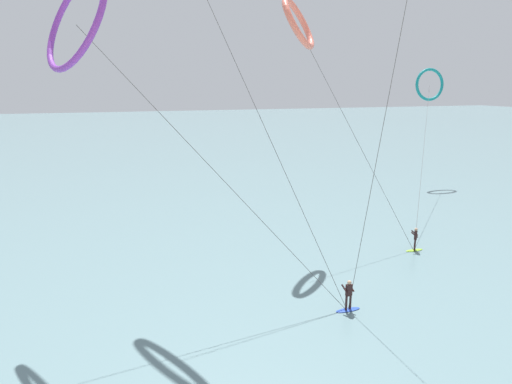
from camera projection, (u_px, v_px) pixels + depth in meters
The scene contains 6 objects.
sea_water at pixel (138, 136), 102.11m from camera, with size 400.00×200.00×0.08m, color slate.
surfer_lime at pixel (415, 241), 31.51m from camera, with size 1.40×0.73×1.70m.
surfer_cobalt at pixel (348, 297), 23.12m from camera, with size 1.40×0.62×1.70m.
kite_teal at pixel (430, 85), 51.91m from camera, with size 18.08×19.98×13.57m.
kite_violet at pixel (76, 22), 20.62m from camera, with size 14.51×7.76×16.89m.
kite_coral at pixel (299, 24), 30.45m from camera, with size 9.30×7.32×17.56m.
Camera 1 is at (-6.94, 3.11, 11.63)m, focal length 31.07 mm.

